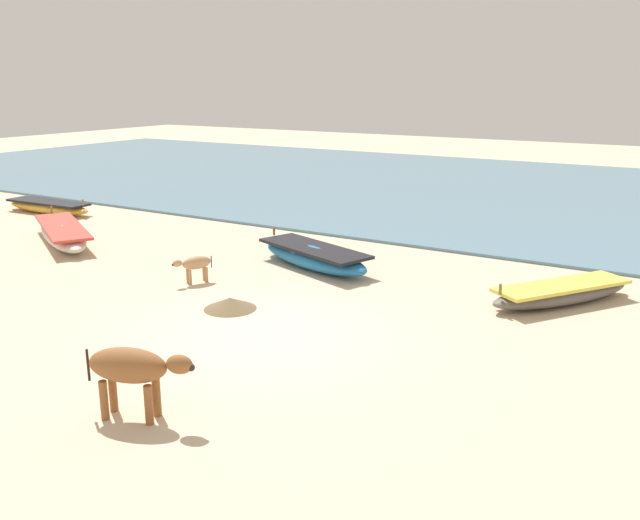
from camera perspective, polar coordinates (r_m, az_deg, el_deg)
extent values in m
plane|color=beige|center=(11.65, -4.96, -6.36)|extent=(80.00, 80.00, 0.00)
cube|color=slate|center=(26.92, 16.93, 5.46)|extent=(60.00, 20.00, 0.08)
ellipsoid|color=gold|center=(23.76, -22.07, 4.18)|extent=(3.57, 0.96, 0.39)
cube|color=black|center=(23.73, -22.11, 4.57)|extent=(3.14, 0.92, 0.07)
cube|color=olive|center=(23.54, -21.68, 4.39)|extent=(0.15, 0.69, 0.04)
cylinder|color=olive|center=(22.49, -19.47, 4.62)|extent=(0.06, 0.06, 0.20)
ellipsoid|color=beige|center=(19.29, -20.98, 2.08)|extent=(4.18, 2.99, 0.47)
cube|color=#CC3F33|center=(19.25, -21.04, 2.66)|extent=(3.73, 2.71, 0.07)
cube|color=olive|center=(19.57, -21.15, 2.63)|extent=(0.52, 0.77, 0.04)
cylinder|color=olive|center=(21.14, -21.84, 4.00)|extent=(0.06, 0.06, 0.20)
ellipsoid|color=#5B5651|center=(13.96, 19.80, -2.71)|extent=(2.52, 3.18, 0.39)
cube|color=#EAD84C|center=(13.91, 19.86, -2.06)|extent=(2.28, 2.85, 0.07)
cube|color=olive|center=(13.76, 19.10, -2.43)|extent=(0.63, 0.48, 0.04)
cylinder|color=olive|center=(12.88, 15.06, -2.41)|extent=(0.06, 0.06, 0.20)
ellipsoid|color=#1E669E|center=(15.59, -0.51, 0.24)|extent=(3.56, 2.09, 0.50)
cube|color=black|center=(15.54, -0.52, 1.00)|extent=(3.17, 1.93, 0.07)
cube|color=olive|center=(15.75, -1.11, 0.91)|extent=(0.40, 0.86, 0.04)
cylinder|color=olive|center=(16.72, -3.93, 2.46)|extent=(0.06, 0.06, 0.20)
ellipsoid|color=brown|center=(8.99, -16.00, -8.58)|extent=(1.15, 0.75, 0.47)
ellipsoid|color=brown|center=(8.66, -11.85, -8.67)|extent=(0.40, 0.32, 0.25)
sphere|color=#2D2119|center=(8.62, -10.88, -8.96)|extent=(0.12, 0.12, 0.10)
cylinder|color=brown|center=(9.14, -13.69, -11.21)|extent=(0.11, 0.11, 0.53)
cylinder|color=brown|center=(8.96, -14.34, -11.83)|extent=(0.11, 0.11, 0.53)
cylinder|color=brown|center=(9.41, -17.17, -10.68)|extent=(0.11, 0.11, 0.53)
cylinder|color=brown|center=(9.23, -17.87, -11.26)|extent=(0.11, 0.11, 0.53)
cylinder|color=#2D2119|center=(9.28, -19.09, -8.42)|extent=(0.03, 0.03, 0.44)
ellipsoid|color=tan|center=(14.64, -10.44, -0.22)|extent=(0.52, 0.70, 0.28)
ellipsoid|color=tan|center=(14.48, -12.02, -0.29)|extent=(0.21, 0.25, 0.15)
sphere|color=#2D2119|center=(14.45, -12.36, -0.41)|extent=(0.08, 0.08, 0.06)
cylinder|color=tan|center=(14.58, -10.96, -1.46)|extent=(0.06, 0.06, 0.32)
cylinder|color=tan|center=(14.71, -11.17, -1.33)|extent=(0.06, 0.06, 0.32)
cylinder|color=tan|center=(14.72, -9.60, -1.24)|extent=(0.06, 0.06, 0.32)
cylinder|color=tan|center=(14.85, -9.82, -1.11)|extent=(0.06, 0.06, 0.32)
cylinder|color=#2D2119|center=(14.77, -9.21, -0.14)|extent=(0.02, 0.02, 0.27)
cone|color=brown|center=(12.96, -7.64, -3.66)|extent=(1.43, 1.43, 0.22)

